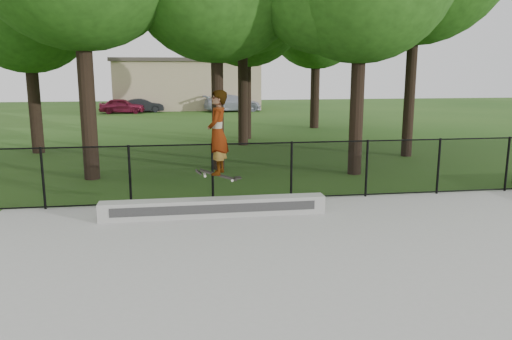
# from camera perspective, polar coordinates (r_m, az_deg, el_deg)

# --- Properties ---
(ground) EXTENTS (100.00, 100.00, 0.00)m
(ground) POSITION_cam_1_polar(r_m,az_deg,el_deg) (7.57, 14.20, -15.00)
(ground) COLOR #224914
(ground) RESTS_ON ground
(concrete_slab) EXTENTS (14.00, 12.00, 0.06)m
(concrete_slab) POSITION_cam_1_polar(r_m,az_deg,el_deg) (7.56, 14.21, -14.80)
(concrete_slab) COLOR #A3A39E
(concrete_slab) RESTS_ON ground
(grind_ledge) EXTENTS (5.08, 0.40, 0.41)m
(grind_ledge) POSITION_cam_1_polar(r_m,az_deg,el_deg) (11.36, -4.80, -4.28)
(grind_ledge) COLOR #9B9B96
(grind_ledge) RESTS_ON concrete_slab
(car_a) EXTENTS (3.47, 1.56, 1.17)m
(car_a) POSITION_cam_1_polar(r_m,az_deg,el_deg) (40.45, -15.06, 7.10)
(car_a) COLOR maroon
(car_a) RESTS_ON ground
(car_b) EXTENTS (3.06, 1.44, 1.08)m
(car_b) POSITION_cam_1_polar(r_m,az_deg,el_deg) (41.05, -12.81, 7.20)
(car_b) COLOR black
(car_b) RESTS_ON ground
(car_c) EXTENTS (4.53, 2.55, 1.35)m
(car_c) POSITION_cam_1_polar(r_m,az_deg,el_deg) (40.91, -2.68, 7.65)
(car_c) COLOR #A1A5B6
(car_c) RESTS_ON ground
(skater_airborne) EXTENTS (0.81, 0.76, 2.05)m
(skater_airborne) POSITION_cam_1_polar(r_m,az_deg,el_deg) (11.00, -4.40, 4.14)
(skater_airborne) COLOR black
(skater_airborne) RESTS_ON ground
(chainlink_fence) EXTENTS (16.06, 0.06, 1.50)m
(chainlink_fence) POSITION_cam_1_polar(r_m,az_deg,el_deg) (12.68, 4.07, -0.07)
(chainlink_fence) COLOR black
(chainlink_fence) RESTS_ON concrete_slab
(distant_building) EXTENTS (12.40, 6.40, 4.30)m
(distant_building) POSITION_cam_1_polar(r_m,az_deg,el_deg) (44.24, -7.84, 9.77)
(distant_building) COLOR tan
(distant_building) RESTS_ON ground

